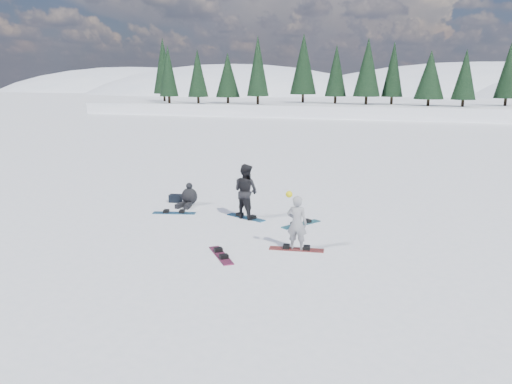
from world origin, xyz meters
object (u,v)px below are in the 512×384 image
Objects in this scene: seated_rider at (189,197)px; snowboard_loose_c at (174,213)px; gear_bag at (175,198)px; snowboard_loose_b at (221,255)px; snowboarder_man at (246,191)px; snowboarder_woman at (297,223)px; snowboard_loose_a at (301,224)px.

seated_rider is 1.29m from snowboard_loose_c.
gear_bag is 1.69m from snowboard_loose_c.
seated_rider is 5.79m from snowboard_loose_b.
snowboarder_man is 1.24× the size of snowboard_loose_b.
gear_bag is (-5.76, 3.90, -0.63)m from snowboarder_woman.
snowboard_loose_b is 4.78m from snowboard_loose_c.
snowboarder_woman is 0.90× the size of snowboarder_man.
seated_rider is at bearing 176.32° from snowboard_loose_b.
snowboard_loose_c is at bearing -25.10° from snowboarder_woman.
seated_rider is 4.76m from snowboard_loose_a.
snowboard_loose_a is (5.30, -1.45, -0.14)m from gear_bag.
snowboarder_man reaches higher than snowboarder_woman.
snowboard_loose_b and snowboard_loose_a have the same top height.
snowboard_loose_a is at bearing -163.42° from snowboarder_man.
snowboard_loose_b and snowboard_loose_c have the same top height.
snowboarder_woman is 2.23m from snowboard_loose_b.
gear_bag reaches higher than snowboard_loose_b.
snowboarder_man is 3.93m from snowboard_loose_b.
gear_bag reaches higher than snowboard_loose_c.
snowboarder_man is 1.83× the size of seated_rider.
snowboarder_man is 1.24× the size of snowboard_loose_a.
snowboarder_man is 4.13× the size of gear_bag.
snowboard_loose_c and snowboard_loose_a have the same top height.
snowboard_loose_c is 1.00× the size of snowboard_loose_a.
gear_bag is 0.30× the size of snowboard_loose_c.
gear_bag is at bearing 1.85° from snowboarder_man.
snowboard_loose_b is (-1.78, -1.11, -0.76)m from snowboarder_woman.
snowboarder_woman is 1.11× the size of snowboard_loose_a.
seated_rider is at bearing -19.96° from gear_bag.
snowboarder_woman is 6.25m from seated_rider.
gear_bag is 0.30× the size of snowboard_loose_b.
snowboard_loose_a is (1.97, -0.20, -0.91)m from snowboarder_man.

